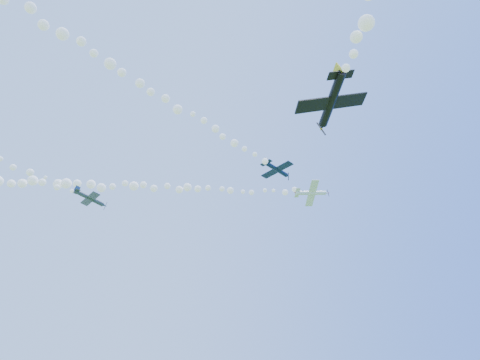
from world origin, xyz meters
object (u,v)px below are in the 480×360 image
object	(u,v)px
plane_white	(312,193)
plane_navy	(277,169)
plane_grey	(90,198)
plane_black	(331,102)

from	to	relation	value
plane_white	plane_navy	distance (m)	11.84
plane_white	plane_navy	world-z (taller)	plane_white
plane_white	plane_grey	xyz separation A→B (m)	(-42.94, 5.29, -8.20)
plane_white	plane_black	world-z (taller)	plane_white
plane_navy	plane_black	xyz separation A→B (m)	(-7.12, -29.54, -17.53)
plane_navy	plane_white	bearing A→B (deg)	5.14
plane_grey	plane_black	size ratio (longest dim) A/B	0.82
plane_white	plane_navy	xyz separation A→B (m)	(-10.38, -5.61, -1.08)
plane_grey	plane_black	bearing A→B (deg)	-79.41
plane_white	plane_grey	size ratio (longest dim) A/B	1.18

